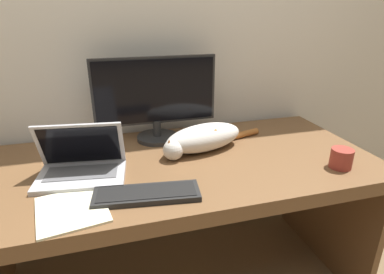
% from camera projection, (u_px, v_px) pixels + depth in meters
% --- Properties ---
extents(wall_back, '(6.40, 0.06, 2.60)m').
position_uv_depth(wall_back, '(151.00, 16.00, 1.59)').
color(wall_back, silver).
rests_on(wall_back, ground_plane).
extents(desk, '(1.77, 0.80, 0.72)m').
position_uv_depth(desk, '(175.00, 188.00, 1.45)').
color(desk, brown).
rests_on(desk, ground_plane).
extents(monitor, '(0.60, 0.21, 0.41)m').
position_uv_depth(monitor, '(156.00, 98.00, 1.55)').
color(monitor, '#282828').
rests_on(monitor, desk).
extents(laptop, '(0.36, 0.26, 0.22)m').
position_uv_depth(laptop, '(81.00, 166.00, 1.25)').
color(laptop, '#B7B7BC').
rests_on(laptop, desk).
extents(external_keyboard, '(0.39, 0.17, 0.02)m').
position_uv_depth(external_keyboard, '(147.00, 194.00, 1.13)').
color(external_keyboard, black).
rests_on(external_keyboard, desk).
extents(cat, '(0.54, 0.26, 0.12)m').
position_uv_depth(cat, '(203.00, 137.00, 1.48)').
color(cat, silver).
rests_on(cat, desk).
extents(coffee_mug, '(0.09, 0.09, 0.08)m').
position_uv_depth(coffee_mug, '(341.00, 158.00, 1.33)').
color(coffee_mug, '#9E382D').
rests_on(coffee_mug, desk).
extents(paper_notepad, '(0.26, 0.27, 0.01)m').
position_uv_depth(paper_notepad, '(72.00, 209.00, 1.05)').
color(paper_notepad, '#F4EFC6').
rests_on(paper_notepad, desk).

